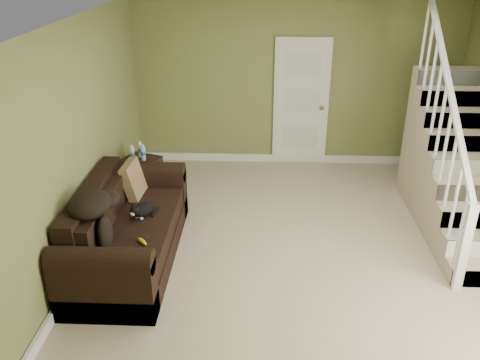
# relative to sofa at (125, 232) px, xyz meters

# --- Properties ---
(floor) EXTENTS (5.00, 5.50, 0.01)m
(floor) POSITION_rel_sofa_xyz_m (2.02, 0.21, -0.34)
(floor) COLOR tan
(floor) RESTS_ON ground
(ceiling) EXTENTS (5.00, 5.50, 0.01)m
(ceiling) POSITION_rel_sofa_xyz_m (2.02, 0.21, 2.26)
(ceiling) COLOR white
(ceiling) RESTS_ON wall_back
(wall_back) EXTENTS (5.00, 0.04, 2.60)m
(wall_back) POSITION_rel_sofa_xyz_m (2.02, 2.96, 0.96)
(wall_back) COLOR olive
(wall_back) RESTS_ON floor
(wall_front) EXTENTS (5.00, 0.04, 2.60)m
(wall_front) POSITION_rel_sofa_xyz_m (2.02, -2.54, 0.96)
(wall_front) COLOR olive
(wall_front) RESTS_ON floor
(wall_left) EXTENTS (0.04, 5.50, 2.60)m
(wall_left) POSITION_rel_sofa_xyz_m (-0.48, 0.21, 0.96)
(wall_left) COLOR olive
(wall_left) RESTS_ON floor
(baseboard_back) EXTENTS (5.00, 0.04, 0.12)m
(baseboard_back) POSITION_rel_sofa_xyz_m (2.02, 2.93, -0.28)
(baseboard_back) COLOR white
(baseboard_back) RESTS_ON floor
(baseboard_left) EXTENTS (0.04, 5.50, 0.12)m
(baseboard_left) POSITION_rel_sofa_xyz_m (-0.45, 0.21, -0.28)
(baseboard_left) COLOR white
(baseboard_left) RESTS_ON floor
(door) EXTENTS (0.86, 0.12, 2.02)m
(door) POSITION_rel_sofa_xyz_m (2.12, 2.92, 0.66)
(door) COLOR white
(door) RESTS_ON floor
(staircase) EXTENTS (1.00, 2.51, 2.82)m
(staircase) POSITION_rel_sofa_xyz_m (4.01, 1.18, 0.30)
(staircase) COLOR tan
(staircase) RESTS_ON floor
(sofa) EXTENTS (0.98, 2.26, 0.90)m
(sofa) POSITION_rel_sofa_xyz_m (0.00, 0.00, 0.00)
(sofa) COLOR black
(sofa) RESTS_ON floor
(side_table) EXTENTS (0.61, 0.61, 0.80)m
(side_table) POSITION_rel_sofa_xyz_m (-0.18, 1.57, -0.05)
(side_table) COLOR black
(side_table) RESTS_ON floor
(cat) EXTENTS (0.27, 0.45, 0.21)m
(cat) POSITION_rel_sofa_xyz_m (0.20, 0.11, 0.23)
(cat) COLOR black
(cat) RESTS_ON sofa
(banana) EXTENTS (0.14, 0.15, 0.05)m
(banana) POSITION_rel_sofa_xyz_m (0.30, -0.45, 0.17)
(banana) COLOR gold
(banana) RESTS_ON sofa
(throw_pillow) EXTENTS (0.24, 0.45, 0.45)m
(throw_pillow) POSITION_rel_sofa_xyz_m (-0.04, 0.67, 0.34)
(throw_pillow) COLOR #4D381F
(throw_pillow) RESTS_ON sofa
(throw_blanket) EXTENTS (0.47, 0.58, 0.22)m
(throw_blanket) POSITION_rel_sofa_xyz_m (-0.19, -0.45, 0.59)
(throw_blanket) COLOR black
(throw_blanket) RESTS_ON sofa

